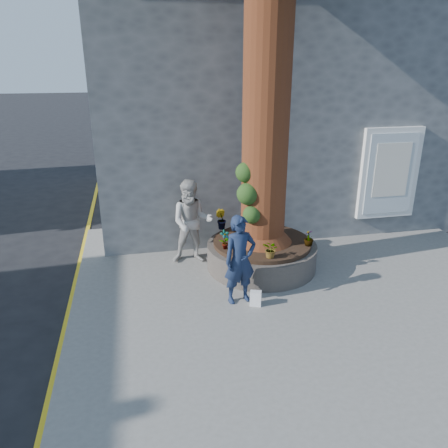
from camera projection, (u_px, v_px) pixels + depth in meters
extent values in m
plane|color=black|center=(249.00, 328.00, 7.40)|extent=(120.00, 120.00, 0.00)
cube|color=slate|center=(310.00, 288.00, 8.58)|extent=(9.00, 8.00, 0.12)
cube|color=yellow|center=(68.00, 316.00, 7.73)|extent=(0.10, 30.00, 0.01)
cube|color=#525558|center=(269.00, 104.00, 13.42)|extent=(10.00, 8.00, 6.00)
cube|color=white|center=(389.00, 173.00, 10.50)|extent=(1.50, 0.12, 2.20)
cube|color=silver|center=(391.00, 174.00, 10.45)|extent=(1.25, 0.04, 1.95)
cube|color=silver|center=(392.00, 170.00, 10.40)|extent=(0.90, 0.02, 1.30)
cylinder|color=black|center=(261.00, 255.00, 9.25)|extent=(2.30, 2.30, 0.52)
cylinder|color=black|center=(262.00, 242.00, 9.15)|extent=(2.04, 2.04, 0.08)
cylinder|color=#4D1B13|center=(268.00, 48.00, 7.81)|extent=(0.90, 0.90, 7.50)
cone|color=#4D1B13|center=(262.00, 225.00, 9.01)|extent=(1.24, 1.24, 0.70)
sphere|color=#1E3B13|center=(248.00, 194.00, 8.49)|extent=(0.44, 0.44, 0.44)
sphere|color=#1E3B13|center=(252.00, 215.00, 8.55)|extent=(0.36, 0.36, 0.36)
sphere|color=#1E3B13|center=(246.00, 172.00, 8.45)|extent=(0.40, 0.40, 0.40)
imported|color=#17233F|center=(240.00, 260.00, 7.74)|extent=(0.66, 0.50, 1.64)
imported|color=#B4B1AC|center=(192.00, 222.00, 9.26)|extent=(0.98, 0.82, 1.83)
cube|color=white|center=(256.00, 298.00, 7.81)|extent=(0.23, 0.18, 0.28)
imported|color=gray|center=(225.00, 240.00, 8.66)|extent=(0.24, 0.20, 0.40)
imported|color=gray|center=(221.00, 219.00, 9.70)|extent=(0.34, 0.34, 0.44)
imported|color=gray|center=(309.00, 238.00, 8.83)|extent=(0.25, 0.25, 0.33)
imported|color=gray|center=(271.00, 249.00, 8.28)|extent=(0.40, 0.41, 0.34)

